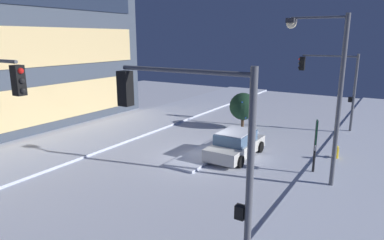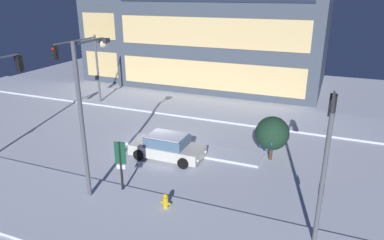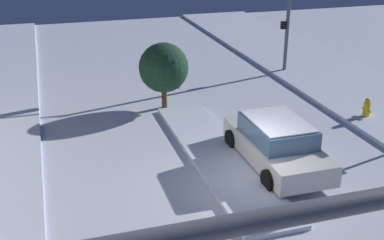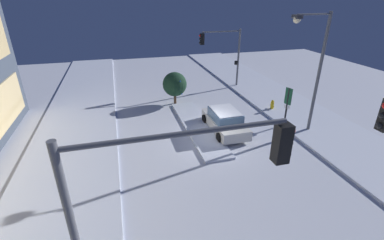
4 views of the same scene
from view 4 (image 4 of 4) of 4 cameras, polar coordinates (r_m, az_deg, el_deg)
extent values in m
plane|color=silver|center=(17.43, 3.46, -4.42)|extent=(52.00, 52.00, 0.00)
cube|color=silver|center=(21.29, 24.83, -0.96)|extent=(52.00, 5.20, 0.14)
cube|color=silver|center=(16.93, -24.04, -7.47)|extent=(52.00, 5.20, 0.14)
cube|color=silver|center=(19.13, 1.18, -1.34)|extent=(9.00, 1.80, 0.14)
cube|color=silver|center=(18.62, 6.83, -0.72)|extent=(4.43, 1.89, 0.66)
cube|color=slate|center=(18.37, 6.92, 1.00)|extent=(2.40, 1.70, 0.60)
cube|color=white|center=(18.24, 6.97, 1.96)|extent=(2.22, 1.58, 0.04)
sphere|color=#F9E5B2|center=(20.33, 2.80, 1.60)|extent=(0.16, 0.16, 0.16)
sphere|color=#F9E5B2|center=(20.74, 6.16, 1.97)|extent=(0.16, 0.16, 0.16)
cylinder|color=black|center=(19.64, 2.67, 0.21)|extent=(0.66, 0.22, 0.66)
cylinder|color=black|center=(20.27, 7.72, 0.80)|extent=(0.66, 0.22, 0.66)
cylinder|color=black|center=(17.18, 5.70, -3.71)|extent=(0.66, 0.22, 0.66)
cylinder|color=black|center=(17.90, 11.33, -2.88)|extent=(0.66, 0.22, 0.66)
sphere|color=black|center=(9.82, 34.96, 0.73)|extent=(0.20, 0.20, 0.20)
sphere|color=black|center=(9.93, 34.51, -0.95)|extent=(0.20, 0.20, 0.20)
cylinder|color=#565960|center=(27.56, 9.63, 12.52)|extent=(0.18, 0.18, 5.58)
cylinder|color=#565960|center=(26.41, 6.19, 17.89)|extent=(0.12, 3.72, 0.12)
cube|color=black|center=(25.87, 2.12, 16.52)|extent=(0.32, 0.36, 1.00)
sphere|color=red|center=(25.77, 1.71, 17.21)|extent=(0.20, 0.20, 0.20)
sphere|color=black|center=(25.82, 1.70, 16.51)|extent=(0.20, 0.20, 0.20)
sphere|color=black|center=(25.87, 1.69, 15.81)|extent=(0.20, 0.20, 0.20)
cube|color=black|center=(27.56, 9.15, 11.72)|extent=(0.20, 0.24, 0.36)
cylinder|color=#565960|center=(5.62, -2.16, -2.92)|extent=(0.12, 4.86, 0.12)
cube|color=black|center=(6.82, 18.26, -4.69)|extent=(0.32, 0.36, 1.00)
sphere|color=red|center=(6.78, 19.97, -2.08)|extent=(0.20, 0.20, 0.20)
sphere|color=black|center=(6.92, 19.59, -4.44)|extent=(0.20, 0.20, 0.20)
sphere|color=black|center=(7.08, 19.22, -6.71)|extent=(0.20, 0.20, 0.20)
cylinder|color=#565960|center=(19.02, 24.87, 8.26)|extent=(0.20, 0.20, 7.63)
cylinder|color=#565960|center=(17.70, 24.21, 19.50)|extent=(0.21, 2.26, 0.10)
cube|color=#333338|center=(16.98, 21.12, 19.49)|extent=(0.56, 0.36, 0.20)
sphere|color=#F9E5B2|center=(16.99, 21.05, 19.06)|extent=(0.44, 0.44, 0.44)
cylinder|color=gold|center=(22.80, 16.36, 2.80)|extent=(0.26, 0.26, 0.68)
sphere|color=gold|center=(22.65, 16.49, 3.77)|extent=(0.22, 0.22, 0.22)
cylinder|color=gold|center=(22.65, 16.60, 2.71)|extent=(0.12, 0.10, 0.10)
cylinder|color=gold|center=(22.93, 16.15, 3.04)|extent=(0.12, 0.10, 0.10)
cylinder|color=black|center=(20.02, 19.16, 2.54)|extent=(0.12, 0.12, 2.75)
cube|color=#144C2D|center=(19.75, 19.48, 4.68)|extent=(0.55, 0.20, 1.15)
cube|color=white|center=(20.00, 19.17, 2.65)|extent=(0.44, 0.16, 0.24)
cylinder|color=#473323|center=(23.26, -3.55, 4.46)|extent=(0.22, 0.22, 0.85)
sphere|color=#193823|center=(22.85, -3.63, 7.46)|extent=(2.01, 2.01, 2.01)
sphere|color=blue|center=(23.04, -2.19, 5.44)|extent=(0.10, 0.10, 0.10)
sphere|color=blue|center=(23.29, -1.37, 7.11)|extent=(0.10, 0.10, 0.10)
sphere|color=blue|center=(21.97, -2.47, 8.08)|extent=(0.10, 0.10, 0.10)
sphere|color=blue|center=(23.12, -2.25, 5.46)|extent=(0.10, 0.10, 0.10)
sphere|color=blue|center=(22.64, -2.11, 5.47)|extent=(0.10, 0.10, 0.10)
camera|label=1|loc=(14.56, 78.87, -2.88)|focal=32.04mm
camera|label=2|loc=(34.29, 32.19, 23.23)|focal=33.13mm
camera|label=3|loc=(3.24, -14.39, 1.74)|focal=45.78mm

